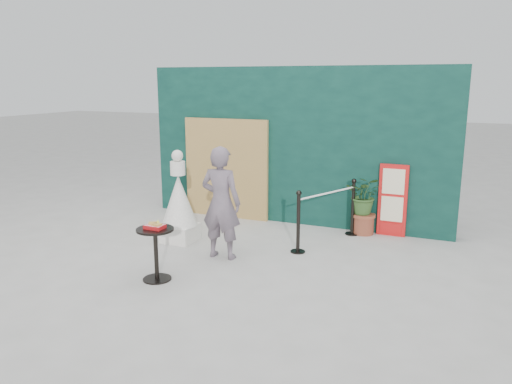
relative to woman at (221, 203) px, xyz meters
name	(u,v)px	position (x,y,z in m)	size (l,w,h in m)	color
ground	(223,277)	(0.40, -0.75, -0.89)	(60.00, 60.00, 0.00)	#ADAAA5
back_wall	(296,146)	(0.40, 2.40, 0.61)	(6.00, 0.30, 3.00)	black
bamboo_fence	(226,169)	(-1.00, 2.19, 0.11)	(1.80, 0.08, 2.00)	tan
woman	(221,203)	(0.00, 0.00, 0.00)	(0.65, 0.42, 1.77)	slate
menu_board	(393,200)	(2.30, 2.21, -0.24)	(0.50, 0.07, 1.30)	red
statue	(179,205)	(-1.04, 0.44, -0.23)	(0.62, 0.62, 1.60)	silver
cafe_table	(156,246)	(-0.42, -1.18, -0.39)	(0.52, 0.52, 0.75)	black
food_basket	(155,226)	(-0.42, -1.17, -0.10)	(0.26, 0.19, 0.11)	red
planter	(364,201)	(1.81, 2.12, -0.26)	(0.63, 0.55, 1.07)	brown
stanchion_barrier	(327,215)	(1.34, 1.34, -0.39)	(0.84, 1.54, 1.03)	black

